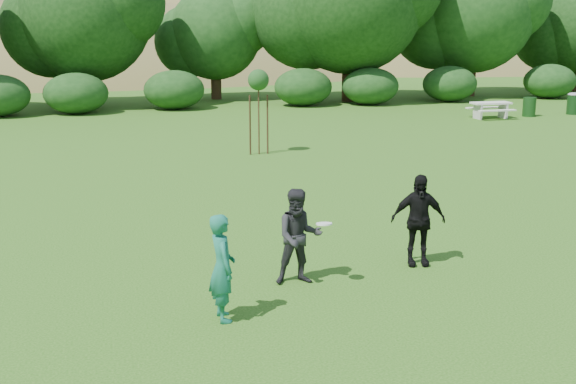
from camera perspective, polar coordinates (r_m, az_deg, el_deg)
The scene contains 11 objects.
ground at distance 11.87m, azimuth 3.68°, elevation -8.44°, with size 120.00×120.00×0.00m, color #19470C.
player_teal at distance 10.85m, azimuth -5.22°, elevation -5.96°, with size 0.60×0.39×1.65m, color #16664F.
player_grey at distance 12.28m, azimuth 0.87°, elevation -3.55°, with size 0.81×0.63×1.66m, color #232325.
player_black at distance 13.42m, azimuth 10.24°, elevation -2.19°, with size 1.00×0.42×1.71m, color black.
trash_can_near at distance 36.08m, azimuth 18.52°, elevation 6.39°, with size 0.60×0.60×0.90m, color #163D16.
frisbee at distance 12.02m, azimuth 2.87°, elevation -2.53°, with size 0.27×0.27×0.05m.
sapling at distance 24.20m, azimuth -2.35°, elevation 8.66°, with size 0.70×0.70×2.85m.
picnic_table at distance 34.74m, azimuth 15.72°, elevation 6.46°, with size 1.80×1.48×0.76m.
trash_can_lidded at distance 37.63m, azimuth 21.63°, elevation 6.55°, with size 0.60×0.60×1.05m.
hillside at distance 80.64m, azimuth -12.17°, elevation 1.36°, with size 150.00×72.00×52.00m.
tree_row at distance 39.72m, azimuth -4.96°, elevation 14.00°, with size 53.92×10.38×9.62m.
Camera 1 is at (-3.50, -10.46, 4.41)m, focal length 45.00 mm.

